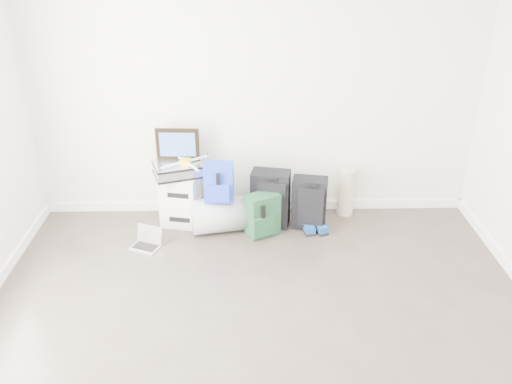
{
  "coord_description": "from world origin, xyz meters",
  "views": [
    {
      "loc": [
        -0.11,
        -2.71,
        2.83
      ],
      "look_at": [
        -0.01,
        1.9,
        0.51
      ],
      "focal_mm": 38.0,
      "sensor_mm": 36.0,
      "label": 1
    }
  ],
  "objects_px": {
    "boxes_stack": "(180,199)",
    "duffel_bag": "(220,215)",
    "briefcase": "(178,169)",
    "laptop": "(147,242)",
    "carry_on": "(309,203)",
    "large_suitcase": "(270,199)"
  },
  "relations": [
    {
      "from": "briefcase",
      "to": "carry_on",
      "type": "relative_size",
      "value": 0.85
    },
    {
      "from": "briefcase",
      "to": "duffel_bag",
      "type": "bearing_deg",
      "value": -38.71
    },
    {
      "from": "large_suitcase",
      "to": "laptop",
      "type": "distance_m",
      "value": 1.3
    },
    {
      "from": "boxes_stack",
      "to": "duffel_bag",
      "type": "distance_m",
      "value": 0.45
    },
    {
      "from": "large_suitcase",
      "to": "duffel_bag",
      "type": "bearing_deg",
      "value": -156.46
    },
    {
      "from": "laptop",
      "to": "boxes_stack",
      "type": "bearing_deg",
      "value": 79.83
    },
    {
      "from": "duffel_bag",
      "to": "carry_on",
      "type": "bearing_deg",
      "value": -7.38
    },
    {
      "from": "duffel_bag",
      "to": "laptop",
      "type": "distance_m",
      "value": 0.77
    },
    {
      "from": "large_suitcase",
      "to": "carry_on",
      "type": "height_order",
      "value": "large_suitcase"
    },
    {
      "from": "briefcase",
      "to": "laptop",
      "type": "distance_m",
      "value": 0.78
    },
    {
      "from": "boxes_stack",
      "to": "carry_on",
      "type": "xyz_separation_m",
      "value": [
        1.31,
        -0.1,
        -0.01
      ]
    },
    {
      "from": "duffel_bag",
      "to": "large_suitcase",
      "type": "xyz_separation_m",
      "value": [
        0.51,
        0.11,
        0.12
      ]
    },
    {
      "from": "laptop",
      "to": "large_suitcase",
      "type": "bearing_deg",
      "value": 40.82
    },
    {
      "from": "boxes_stack",
      "to": "duffel_bag",
      "type": "relative_size",
      "value": 0.96
    },
    {
      "from": "boxes_stack",
      "to": "briefcase",
      "type": "distance_m",
      "value": 0.34
    },
    {
      "from": "boxes_stack",
      "to": "briefcase",
      "type": "xyz_separation_m",
      "value": [
        0.0,
        -0.0,
        0.34
      ]
    },
    {
      "from": "duffel_bag",
      "to": "carry_on",
      "type": "height_order",
      "value": "carry_on"
    },
    {
      "from": "briefcase",
      "to": "large_suitcase",
      "type": "height_order",
      "value": "briefcase"
    },
    {
      "from": "duffel_bag",
      "to": "carry_on",
      "type": "relative_size",
      "value": 1.06
    },
    {
      "from": "briefcase",
      "to": "large_suitcase",
      "type": "bearing_deg",
      "value": -20.84
    },
    {
      "from": "boxes_stack",
      "to": "laptop",
      "type": "height_order",
      "value": "boxes_stack"
    },
    {
      "from": "briefcase",
      "to": "duffel_bag",
      "type": "distance_m",
      "value": 0.62
    }
  ]
}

